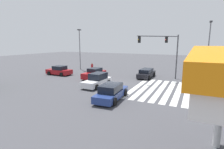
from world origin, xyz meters
name	(u,v)px	position (x,y,z in m)	size (l,w,h in m)	color
ground_plane	(112,84)	(0.00, 0.00, 0.00)	(118.41, 118.41, 0.00)	#47474C
crosswalk_markings	(161,90)	(0.00, -6.22, 0.00)	(10.00, 6.30, 0.01)	silver
traffic_signal_mast	(166,48)	(5.68, -5.68, 4.63)	(4.75, 4.75, 6.42)	#47474C
car_0	(207,83)	(2.38, -11.02, 0.71)	(2.33, 4.44, 1.51)	brown
car_1	(59,71)	(2.14, 10.77, 0.69)	(2.15, 4.24, 1.51)	maroon
car_2	(94,74)	(2.18, 4.00, 0.72)	(4.49, 2.08, 1.54)	maroon
car_3	(111,92)	(-5.59, -2.60, 0.71)	(4.93, 2.25, 1.50)	navy
car_4	(146,73)	(6.20, -2.90, 0.66)	(4.76, 2.04, 1.35)	black
car_5	(97,80)	(-1.73, 1.20, 0.74)	(4.54, 2.14, 1.62)	silver
pedestrian	(92,67)	(7.37, 7.62, 0.88)	(0.41, 0.41, 1.58)	brown
street_light_pole_a	(209,45)	(9.92, -11.17, 5.01)	(0.80, 0.36, 8.40)	slate
street_light_pole_b	(80,46)	(8.62, 11.15, 4.70)	(0.80, 0.36, 7.81)	slate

